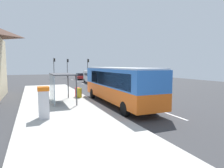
{
  "coord_description": "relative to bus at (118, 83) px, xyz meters",
  "views": [
    {
      "loc": [
        -8.54,
        -15.96,
        3.4
      ],
      "look_at": [
        -1.0,
        2.01,
        1.5
      ],
      "focal_mm": 30.9,
      "sensor_mm": 36.0,
      "label": 1
    }
  ],
  "objects": [
    {
      "name": "sidewalk_platform",
      "position": [
        -4.69,
        2.97,
        -1.75
      ],
      "size": [
        6.2,
        30.0,
        0.18
      ],
      "primitive_type": "cube",
      "color": "beige",
      "rests_on": "ground"
    },
    {
      "name": "lane_stripe_seg_6",
      "position": [
        1.96,
        24.97,
        -1.84
      ],
      "size": [
        0.16,
        2.2,
        0.01
      ],
      "primitive_type": "cube",
      "color": "silver",
      "rests_on": "ground"
    },
    {
      "name": "recycling_bin_yellow",
      "position": [
        -2.49,
        3.85,
        -1.19
      ],
      "size": [
        0.52,
        0.52,
        0.95
      ],
      "primitive_type": "cylinder",
      "color": "yellow",
      "rests_on": "sidewalk_platform"
    },
    {
      "name": "lane_stripe_seg_5",
      "position": [
        1.96,
        19.97,
        -1.84
      ],
      "size": [
        0.16,
        2.2,
        0.01
      ],
      "primitive_type": "cube",
      "color": "silver",
      "rests_on": "ground"
    },
    {
      "name": "lane_stripe_seg_3",
      "position": [
        1.96,
        9.97,
        -1.84
      ],
      "size": [
        0.16,
        2.2,
        0.01
      ],
      "primitive_type": "cube",
      "color": "silver",
      "rests_on": "ground"
    },
    {
      "name": "ground_plane",
      "position": [
        1.71,
        14.97,
        -1.86
      ],
      "size": [
        56.0,
        92.0,
        0.04
      ],
      "primitive_type": "cube",
      "color": "#38383A"
    },
    {
      "name": "lane_stripe_seg_0",
      "position": [
        1.96,
        -5.03,
        -1.84
      ],
      "size": [
        0.16,
        2.2,
        0.01
      ],
      "primitive_type": "cube",
      "color": "silver",
      "rests_on": "ground"
    },
    {
      "name": "sedan_near",
      "position": [
        4.01,
        30.42,
        -1.05
      ],
      "size": [
        1.98,
        4.47,
        1.52
      ],
      "color": "#A51919",
      "rests_on": "ground"
    },
    {
      "name": "recycling_bin_red",
      "position": [
        -2.49,
        4.55,
        -1.19
      ],
      "size": [
        0.52,
        0.52,
        0.95
      ],
      "primitive_type": "cylinder",
      "color": "red",
      "rests_on": "sidewalk_platform"
    },
    {
      "name": "ticket_machine",
      "position": [
        -6.2,
        -2.81,
        -0.67
      ],
      "size": [
        0.66,
        0.76,
        1.94
      ],
      "color": "silver",
      "rests_on": "sidewalk_platform"
    },
    {
      "name": "lane_stripe_seg_2",
      "position": [
        1.96,
        4.97,
        -1.84
      ],
      "size": [
        0.16,
        2.2,
        0.01
      ],
      "primitive_type": "cube",
      "color": "silver",
      "rests_on": "ground"
    },
    {
      "name": "traffic_light_far_side",
      "position": [
        -1.39,
        35.88,
        1.62
      ],
      "size": [
        0.49,
        0.28,
        5.23
      ],
      "color": "#2D2D2D",
      "rests_on": "ground"
    },
    {
      "name": "traffic_light_median",
      "position": [
        2.11,
        36.68,
        1.55
      ],
      "size": [
        0.49,
        0.28,
        5.11
      ],
      "color": "#2D2D2D",
      "rests_on": "ground"
    },
    {
      "name": "white_van",
      "position": [
        3.91,
        21.04,
        -0.5
      ],
      "size": [
        2.2,
        5.27,
        2.3
      ],
      "color": "white",
      "rests_on": "ground"
    },
    {
      "name": "bus",
      "position": [
        0.0,
        0.0,
        0.0
      ],
      "size": [
        2.65,
        11.04,
        3.21
      ],
      "color": "orange",
      "rests_on": "ground"
    },
    {
      "name": "lane_stripe_seg_7",
      "position": [
        1.96,
        29.97,
        -1.84
      ],
      "size": [
        0.16,
        2.2,
        0.01
      ],
      "primitive_type": "cube",
      "color": "silver",
      "rests_on": "ground"
    },
    {
      "name": "bus_shelter",
      "position": [
        -4.7,
        2.08,
        0.25
      ],
      "size": [
        1.8,
        4.0,
        2.5
      ],
      "color": "#4C4C51",
      "rests_on": "sidewalk_platform"
    },
    {
      "name": "lane_stripe_seg_4",
      "position": [
        1.96,
        14.97,
        -1.84
      ],
      "size": [
        0.16,
        2.2,
        0.01
      ],
      "primitive_type": "cube",
      "color": "silver",
      "rests_on": "ground"
    },
    {
      "name": "lane_stripe_seg_1",
      "position": [
        1.96,
        -0.03,
        -1.84
      ],
      "size": [
        0.16,
        2.2,
        0.01
      ],
      "primitive_type": "cube",
      "color": "silver",
      "rests_on": "ground"
    },
    {
      "name": "traffic_light_near_side",
      "position": [
        7.21,
        35.08,
        1.56
      ],
      "size": [
        0.49,
        0.28,
        5.12
      ],
      "color": "#2D2D2D",
      "rests_on": "ground"
    }
  ]
}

